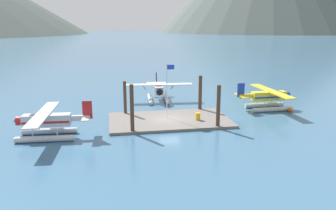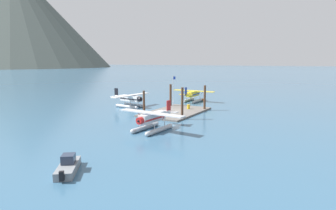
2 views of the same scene
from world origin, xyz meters
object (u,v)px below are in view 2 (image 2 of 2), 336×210
Objects in this scene: seaplane_yellow_stbd_fwd at (193,95)px; fuel_drum at (189,107)px; seaplane_silver_port_aft at (152,120)px; boat_grey_open_sw at (68,166)px; mooring_buoy at (204,100)px; flagpole at (173,89)px; seaplane_white_bow_centre at (130,100)px.

fuel_drum is at bearing -158.93° from seaplane_yellow_stbd_fwd.
seaplane_silver_port_aft is 15.65m from boat_grey_open_sw.
mooring_buoy is 0.14× the size of boat_grey_open_sw.
flagpole is 11.21× the size of mooring_buoy.
seaplane_white_bow_centre is 20.54m from seaplane_silver_port_aft.
seaplane_yellow_stbd_fwd is at bearing -29.24° from seaplane_white_bow_centre.
boat_grey_open_sw is at bearing -168.86° from seaplane_yellow_stbd_fwd.
seaplane_white_bow_centre is 33.86m from boat_grey_open_sw.
seaplane_white_bow_centre and seaplane_silver_port_aft have the same top height.
seaplane_yellow_stbd_fwd is 44.62m from boat_grey_open_sw.
mooring_buoy is 3.18m from seaplane_yellow_stbd_fwd.
seaplane_yellow_stbd_fwd is at bearing 21.07° from fuel_drum.
seaplane_silver_port_aft is (-13.52, -4.29, -2.86)m from flagpole.
fuel_drum is 0.08× the size of seaplane_silver_port_aft.
flagpole reaches higher than boat_grey_open_sw.
mooring_buoy is 0.06× the size of seaplane_silver_port_aft.
mooring_buoy is 0.06× the size of seaplane_yellow_stbd_fwd.
seaplane_yellow_stbd_fwd is 2.48× the size of boat_grey_open_sw.
mooring_buoy is 0.06× the size of seaplane_white_bow_centre.
boat_grey_open_sw is (-46.06, -6.82, 0.19)m from mooring_buoy.
seaplane_white_bow_centre is at bearing 150.76° from seaplane_yellow_stbd_fwd.
seaplane_white_bow_centre is at bearing 29.40° from boat_grey_open_sw.
boat_grey_open_sw is at bearing -168.66° from flagpole.
seaplane_white_bow_centre is 2.49× the size of boat_grey_open_sw.
boat_grey_open_sw is (-29.48, -16.61, -1.09)m from seaplane_white_bow_centre.
flagpole reaches higher than seaplane_yellow_stbd_fwd.
fuel_drum is at bearing -169.36° from mooring_buoy.
flagpole is 0.65× the size of seaplane_yellow_stbd_fwd.
seaplane_white_bow_centre is at bearing 87.72° from flagpole.
seaplane_yellow_stbd_fwd is at bearing 10.75° from flagpole.
mooring_buoy is 46.56m from boat_grey_open_sw.
seaplane_silver_port_aft is at bearing -165.91° from seaplane_yellow_stbd_fwd.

